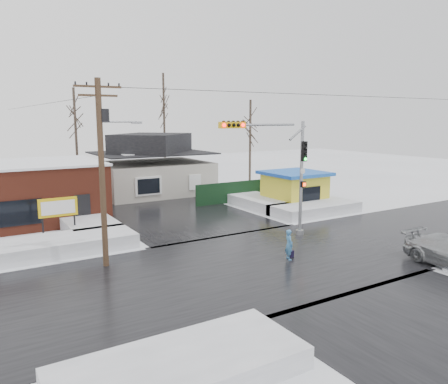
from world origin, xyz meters
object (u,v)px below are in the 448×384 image
kiosk (294,189)px  pedestrian (289,245)px  traffic_signal (282,164)px  utility_pole (103,162)px  marquee_sign (58,209)px

kiosk → pedestrian: size_ratio=2.93×
kiosk → traffic_signal: bearing=-135.2°
traffic_signal → utility_pole: size_ratio=0.78×
traffic_signal → kiosk: (7.07, 7.03, -3.08)m
marquee_sign → pedestrian: 13.63m
traffic_signal → kiosk: bearing=44.8°
marquee_sign → kiosk: 18.51m
marquee_sign → pedestrian: marquee_sign is taller
utility_pole → kiosk: (17.43, 6.49, -3.65)m
marquee_sign → pedestrian: bearing=-46.9°
utility_pole → marquee_sign: size_ratio=3.53×
utility_pole → pedestrian: (8.20, -3.93, -4.33)m
traffic_signal → marquee_sign: size_ratio=2.75×
utility_pole → traffic_signal: bearing=-2.9°
kiosk → utility_pole: bearing=-159.6°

